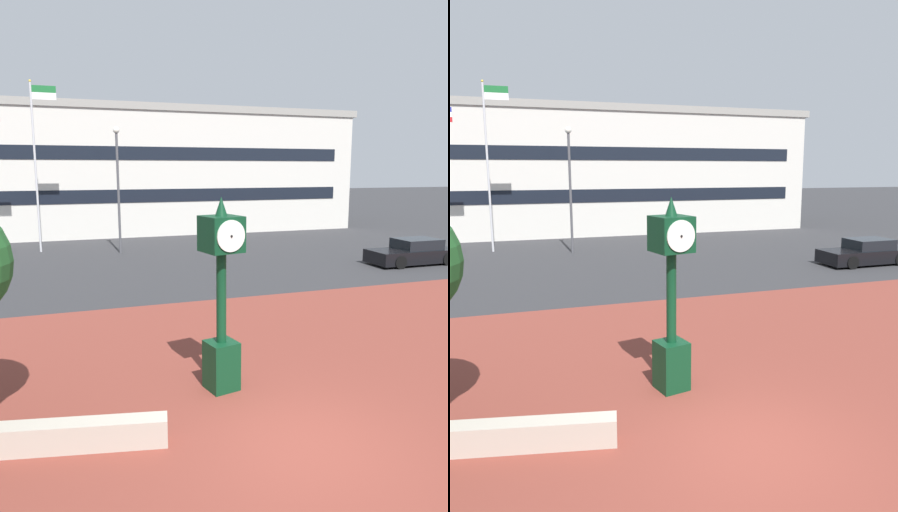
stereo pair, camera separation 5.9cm
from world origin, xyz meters
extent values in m
plane|color=#2D2D30|center=(0.00, 0.00, 0.00)|extent=(200.00, 200.00, 0.00)
cube|color=brown|center=(0.00, 2.87, 0.00)|extent=(44.00, 13.74, 0.01)
cube|color=#ADA393|center=(-3.77, 1.20, 0.25)|extent=(3.22, 1.02, 0.50)
cube|color=#0C381E|center=(-0.63, 2.63, 0.54)|extent=(0.74, 0.74, 1.08)
cylinder|color=#0C381E|center=(-0.63, 2.63, 2.06)|extent=(0.21, 0.21, 1.97)
cube|color=#0C381E|center=(-0.63, 2.63, 3.42)|extent=(0.89, 0.89, 0.75)
cylinder|color=white|center=(-0.71, 3.01, 3.42)|extent=(0.64, 0.17, 0.65)
sphere|color=black|center=(-0.71, 3.03, 3.42)|extent=(0.05, 0.05, 0.05)
cylinder|color=white|center=(-0.54, 2.25, 3.42)|extent=(0.64, 0.17, 0.65)
sphere|color=black|center=(-0.54, 2.23, 3.42)|extent=(0.05, 0.05, 0.05)
cone|color=#0C381E|center=(-0.63, 2.63, 3.99)|extent=(0.26, 0.26, 0.40)
cube|color=black|center=(13.03, 13.13, 0.44)|extent=(4.59, 1.89, 0.64)
cube|color=black|center=(13.25, 13.13, 1.00)|extent=(2.12, 1.61, 0.56)
cylinder|color=black|center=(11.61, 12.25, 0.32)|extent=(0.64, 0.22, 0.64)
cylinder|color=black|center=(11.60, 13.99, 0.32)|extent=(0.64, 0.22, 0.64)
cylinder|color=black|center=(14.44, 14.01, 0.32)|extent=(0.64, 0.22, 0.64)
cylinder|color=silver|center=(-4.89, 23.04, 4.71)|extent=(0.12, 0.12, 9.42)
sphere|color=gold|center=(-4.89, 23.04, 9.48)|extent=(0.14, 0.14, 0.14)
cube|color=#19662D|center=(-4.19, 23.04, 9.09)|extent=(1.27, 0.02, 0.37)
cube|color=white|center=(-4.19, 23.04, 8.71)|extent=(1.27, 0.02, 0.37)
cube|color=beige|center=(3.27, 32.63, 4.34)|extent=(30.23, 10.60, 8.69)
cube|color=gray|center=(3.27, 32.63, 8.94)|extent=(30.84, 10.82, 0.50)
cube|color=black|center=(3.27, 27.31, 2.90)|extent=(27.21, 0.04, 0.90)
cube|color=black|center=(3.27, 27.31, 5.79)|extent=(27.21, 0.04, 0.90)
cylinder|color=#4C4C51|center=(-0.56, 21.10, 3.34)|extent=(0.14, 0.14, 6.68)
sphere|color=white|center=(-0.56, 21.10, 6.83)|extent=(0.36, 0.36, 0.36)
camera|label=1|loc=(-3.79, -6.92, 4.74)|focal=34.43mm
camera|label=2|loc=(-3.74, -6.94, 4.74)|focal=34.43mm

